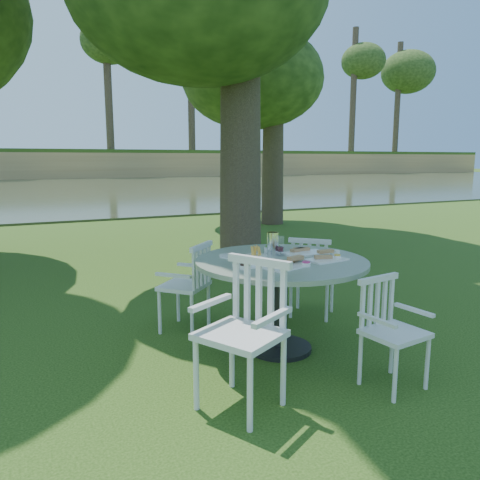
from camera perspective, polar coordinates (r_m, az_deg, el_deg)
name	(u,v)px	position (r m, az deg, el deg)	size (l,w,h in m)	color
ground	(248,323)	(4.97, 1.00, -10.07)	(140.00, 140.00, 0.00)	#1A370B
table	(281,276)	(4.12, 5.04, -4.36)	(1.50, 1.50, 0.83)	black
chair_ne	(311,271)	(5.05, 8.62, -3.75)	(0.61, 0.61, 0.88)	silver
chair_nw	(192,280)	(4.63, -5.85, -4.88)	(0.61, 0.61, 0.88)	silver
chair_sw	(249,320)	(3.26, 1.09, -9.78)	(0.67, 0.68, 1.01)	silver
chair_se	(387,323)	(3.73, 17.43, -9.59)	(0.46, 0.44, 0.82)	silver
tableware	(277,254)	(4.11, 4.53, -1.73)	(1.08, 0.84, 0.21)	white
river	(61,190)	(27.32, -20.98, 5.67)	(100.00, 28.00, 0.12)	#2E351F
far_bank	(41,94)	(45.70, -23.08, 16.09)	(100.00, 18.00, 15.20)	#A6814D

